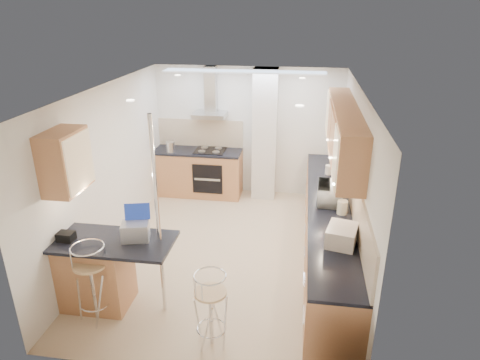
# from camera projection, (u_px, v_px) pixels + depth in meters

# --- Properties ---
(ground) EXTENTS (4.80, 4.80, 0.00)m
(ground) POSITION_uv_depth(u_px,v_px,m) (227.00, 252.00, 6.62)
(ground) COLOR #D2B28C
(ground) RESTS_ON ground
(room_shell) EXTENTS (3.64, 4.84, 2.51)m
(room_shell) POSITION_uv_depth(u_px,v_px,m) (252.00, 151.00, 6.34)
(room_shell) COLOR white
(room_shell) RESTS_ON ground
(right_counter) EXTENTS (0.63, 4.40, 0.92)m
(right_counter) POSITION_uv_depth(u_px,v_px,m) (328.00, 233.00, 6.24)
(right_counter) COLOR #B87749
(right_counter) RESTS_ON ground
(back_counter) EXTENTS (1.70, 0.63, 0.92)m
(back_counter) POSITION_uv_depth(u_px,v_px,m) (198.00, 172.00, 8.50)
(back_counter) COLOR #B87749
(back_counter) RESTS_ON ground
(peninsula) EXTENTS (1.47, 0.72, 0.94)m
(peninsula) POSITION_uv_depth(u_px,v_px,m) (116.00, 273.00, 5.27)
(peninsula) COLOR #B87749
(peninsula) RESTS_ON ground
(microwave) EXTENTS (0.37, 0.52, 0.28)m
(microwave) POSITION_uv_depth(u_px,v_px,m) (330.00, 194.00, 6.06)
(microwave) COLOR white
(microwave) RESTS_ON right_counter
(laptop) EXTENTS (0.36, 0.31, 0.22)m
(laptop) POSITION_uv_depth(u_px,v_px,m) (136.00, 231.00, 5.08)
(laptop) COLOR #ABAEB4
(laptop) RESTS_ON peninsula
(bag) EXTENTS (0.20, 0.15, 0.11)m
(bag) POSITION_uv_depth(u_px,v_px,m) (66.00, 236.00, 5.07)
(bag) COLOR black
(bag) RESTS_ON peninsula
(bar_stool_near) EXTENTS (0.42, 0.42, 1.01)m
(bar_stool_near) POSITION_uv_depth(u_px,v_px,m) (93.00, 283.00, 5.04)
(bar_stool_near) COLOR tan
(bar_stool_near) RESTS_ON ground
(bar_stool_end) EXTENTS (0.53, 0.53, 0.92)m
(bar_stool_end) POSITION_uv_depth(u_px,v_px,m) (211.00, 310.00, 4.66)
(bar_stool_end) COLOR tan
(bar_stool_end) RESTS_ON ground
(jar_a) EXTENTS (0.12, 0.12, 0.18)m
(jar_a) POSITION_uv_depth(u_px,v_px,m) (336.00, 186.00, 6.44)
(jar_a) COLOR beige
(jar_a) RESTS_ON right_counter
(jar_b) EXTENTS (0.11, 0.11, 0.16)m
(jar_b) POSITION_uv_depth(u_px,v_px,m) (329.00, 170.00, 7.12)
(jar_b) COLOR beige
(jar_b) RESTS_ON right_counter
(jar_c) EXTENTS (0.18, 0.18, 0.19)m
(jar_c) POSITION_uv_depth(u_px,v_px,m) (342.00, 207.00, 5.76)
(jar_c) COLOR beige
(jar_c) RESTS_ON right_counter
(jar_d) EXTENTS (0.13, 0.13, 0.16)m
(jar_d) POSITION_uv_depth(u_px,v_px,m) (349.00, 235.00, 5.09)
(jar_d) COLOR white
(jar_d) RESTS_ON right_counter
(bread_bin) EXTENTS (0.42, 0.48, 0.22)m
(bread_bin) POSITION_uv_depth(u_px,v_px,m) (342.00, 235.00, 5.02)
(bread_bin) COLOR beige
(bread_bin) RESTS_ON right_counter
(kettle) EXTENTS (0.16, 0.16, 0.21)m
(kettle) POSITION_uv_depth(u_px,v_px,m) (171.00, 147.00, 8.18)
(kettle) COLOR #B3B6B8
(kettle) RESTS_ON back_counter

